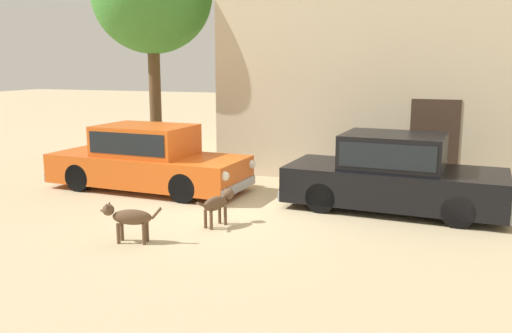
{
  "coord_description": "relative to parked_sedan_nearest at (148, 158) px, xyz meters",
  "views": [
    {
      "loc": [
        4.07,
        -9.72,
        2.92
      ],
      "look_at": [
        0.49,
        0.2,
        0.9
      ],
      "focal_mm": 38.06,
      "sensor_mm": 36.0,
      "label": 1
    }
  ],
  "objects": [
    {
      "name": "parked_sedan_nearest",
      "position": [
        0.0,
        0.0,
        0.0
      ],
      "size": [
        4.83,
        1.98,
        1.51
      ],
      "rotation": [
        0.0,
        0.0,
        -0.05
      ],
      "color": "#D15619",
      "rests_on": "ground_plane"
    },
    {
      "name": "ground_plane",
      "position": [
        2.52,
        -1.11,
        -0.74
      ],
      "size": [
        80.0,
        80.0,
        0.0
      ],
      "primitive_type": "plane",
      "color": "tan"
    },
    {
      "name": "stray_dog_tan",
      "position": [
        2.72,
        -2.1,
        -0.31
      ],
      "size": [
        0.41,
        0.94,
        0.68
      ],
      "rotation": [
        0.0,
        0.0,
        1.23
      ],
      "color": "brown",
      "rests_on": "ground_plane"
    },
    {
      "name": "stray_dog_spotted",
      "position": [
        1.71,
        -3.47,
        -0.31
      ],
      "size": [
        1.05,
        0.37,
        0.67
      ],
      "rotation": [
        0.0,
        0.0,
        3.37
      ],
      "color": "brown",
      "rests_on": "ground_plane"
    },
    {
      "name": "parked_sedan_second",
      "position": [
        5.58,
        0.11,
        0.01
      ],
      "size": [
        4.49,
        2.05,
        1.54
      ],
      "rotation": [
        0.0,
        0.0,
        -0.06
      ],
      "color": "black",
      "rests_on": "ground_plane"
    }
  ]
}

